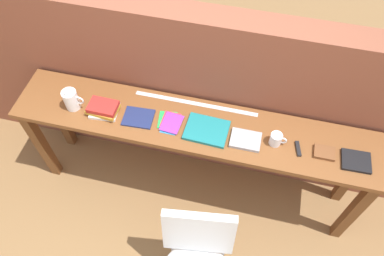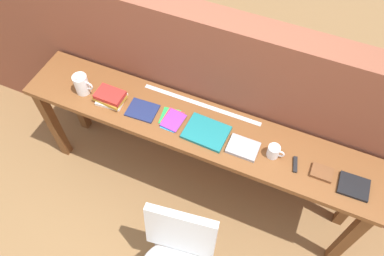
% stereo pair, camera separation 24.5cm
% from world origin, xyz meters
% --- Properties ---
extents(ground_plane, '(40.00, 40.00, 0.00)m').
position_xyz_m(ground_plane, '(0.00, 0.00, 0.00)').
color(ground_plane, olive).
extents(brick_wall_back, '(6.00, 0.20, 1.52)m').
position_xyz_m(brick_wall_back, '(0.00, 0.64, 0.76)').
color(brick_wall_back, brown).
rests_on(brick_wall_back, ground).
extents(sideboard, '(2.50, 0.44, 0.88)m').
position_xyz_m(sideboard, '(0.00, 0.30, 0.74)').
color(sideboard, brown).
rests_on(sideboard, ground).
extents(pitcher_white, '(0.14, 0.10, 0.18)m').
position_xyz_m(pitcher_white, '(-0.84, 0.25, 0.96)').
color(pitcher_white, white).
rests_on(pitcher_white, sideboard).
extents(book_stack_leftmost, '(0.21, 0.17, 0.08)m').
position_xyz_m(book_stack_leftmost, '(-0.62, 0.25, 0.92)').
color(book_stack_leftmost, white).
rests_on(book_stack_leftmost, sideboard).
extents(magazine_cycling, '(0.21, 0.17, 0.01)m').
position_xyz_m(magazine_cycling, '(-0.37, 0.26, 0.89)').
color(magazine_cycling, navy).
rests_on(magazine_cycling, sideboard).
extents(pamphlet_pile_colourful, '(0.18, 0.19, 0.01)m').
position_xyz_m(pamphlet_pile_colourful, '(-0.16, 0.27, 0.89)').
color(pamphlet_pile_colourful, '#3399D8').
rests_on(pamphlet_pile_colourful, sideboard).
extents(book_open_centre, '(0.29, 0.23, 0.02)m').
position_xyz_m(book_open_centre, '(0.10, 0.26, 0.89)').
color(book_open_centre, '#19757A').
rests_on(book_open_centre, sideboard).
extents(book_grey_hardcover, '(0.19, 0.15, 0.02)m').
position_xyz_m(book_grey_hardcover, '(0.36, 0.24, 0.89)').
color(book_grey_hardcover, '#9E9EA3').
rests_on(book_grey_hardcover, sideboard).
extents(mug, '(0.11, 0.08, 0.09)m').
position_xyz_m(mug, '(0.54, 0.27, 0.92)').
color(mug, white).
rests_on(mug, sideboard).
extents(multitool_folded, '(0.05, 0.11, 0.02)m').
position_xyz_m(multitool_folded, '(0.69, 0.26, 0.89)').
color(multitool_folded, black).
rests_on(multitool_folded, sideboard).
extents(leather_journal_brown, '(0.13, 0.10, 0.02)m').
position_xyz_m(leather_journal_brown, '(0.85, 0.27, 0.89)').
color(leather_journal_brown, brown).
rests_on(leather_journal_brown, sideboard).
extents(book_repair_rightmost, '(0.18, 0.16, 0.02)m').
position_xyz_m(book_repair_rightmost, '(1.05, 0.25, 0.89)').
color(book_repair_rightmost, black).
rests_on(book_repair_rightmost, sideboard).
extents(ruler_metal_back_edge, '(0.87, 0.03, 0.00)m').
position_xyz_m(ruler_metal_back_edge, '(-0.03, 0.47, 0.88)').
color(ruler_metal_back_edge, silver).
rests_on(ruler_metal_back_edge, sideboard).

